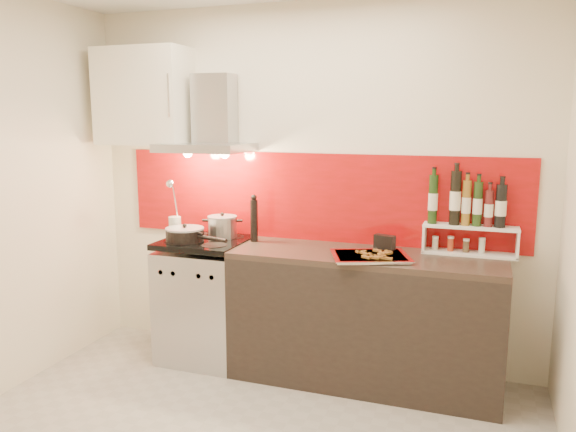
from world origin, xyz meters
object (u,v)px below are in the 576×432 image
at_px(counter, 365,318).
at_px(saute_pan, 186,234).
at_px(stock_pot, 222,227).
at_px(baking_tray, 371,256).
at_px(pepper_mill, 254,219).
at_px(range_stove, 206,301).

bearing_deg(counter, saute_pan, -175.61).
relative_size(stock_pot, baking_tray, 0.37).
height_order(counter, saute_pan, saute_pan).
bearing_deg(saute_pan, baking_tray, -0.93).
distance_m(counter, pepper_mill, 1.06).
xyz_separation_m(counter, stock_pot, (-1.11, 0.11, 0.54)).
height_order(range_stove, counter, range_stove).
height_order(stock_pot, saute_pan, stock_pot).
bearing_deg(baking_tray, saute_pan, 179.07).
xyz_separation_m(counter, baking_tray, (0.05, -0.12, 0.47)).
height_order(range_stove, stock_pot, stock_pot).
xyz_separation_m(stock_pot, pepper_mill, (0.26, -0.01, 0.08)).
relative_size(saute_pan, baking_tray, 0.90).
height_order(counter, baking_tray, baking_tray).
bearing_deg(stock_pot, counter, -5.64).
bearing_deg(counter, range_stove, -179.77).
height_order(range_stove, baking_tray, baking_tray).
bearing_deg(baking_tray, pepper_mill, 166.10).
bearing_deg(pepper_mill, saute_pan, -156.02).
bearing_deg(range_stove, stock_pot, 51.55).
bearing_deg(counter, stock_pot, 174.36).
xyz_separation_m(range_stove, stock_pot, (0.09, 0.11, 0.55)).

